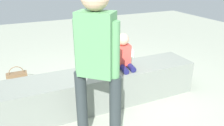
% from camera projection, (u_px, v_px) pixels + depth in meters
% --- Properties ---
extents(ground_plane, '(12.00, 12.00, 0.00)m').
position_uv_depth(ground_plane, '(103.00, 102.00, 3.16)').
color(ground_plane, '#9FA694').
extents(concrete_ledge, '(2.67, 0.54, 0.48)m').
position_uv_depth(concrete_ledge, '(103.00, 87.00, 3.07)').
color(concrete_ledge, gray).
rests_on(concrete_ledge, ground_plane).
extents(child_seated, '(0.28, 0.33, 0.48)m').
position_uv_depth(child_seated, '(123.00, 53.00, 3.01)').
color(child_seated, navy).
rests_on(child_seated, concrete_ledge).
extents(adult_standing, '(0.39, 0.37, 1.65)m').
position_uv_depth(adult_standing, '(97.00, 55.00, 2.08)').
color(adult_standing, '#2A3234').
rests_on(adult_standing, ground_plane).
extents(cake_plate, '(0.22, 0.22, 0.07)m').
position_uv_depth(cake_plate, '(105.00, 72.00, 2.90)').
color(cake_plate, '#E0594C').
rests_on(cake_plate, concrete_ledge).
extents(gift_bag, '(0.21, 0.12, 0.30)m').
position_uv_depth(gift_bag, '(99.00, 73.00, 3.74)').
color(gift_bag, gold).
rests_on(gift_bag, ground_plane).
extents(railing_post, '(0.36, 0.36, 1.03)m').
position_uv_depth(railing_post, '(90.00, 40.00, 4.70)').
color(railing_post, black).
rests_on(railing_post, ground_plane).
extents(water_bottle_near_gift, '(0.07, 0.07, 0.22)m').
position_uv_depth(water_bottle_near_gift, '(132.00, 55.00, 4.67)').
color(water_bottle_near_gift, silver).
rests_on(water_bottle_near_gift, ground_plane).
extents(water_bottle_far_side, '(0.06, 0.06, 0.23)m').
position_uv_depth(water_bottle_far_side, '(132.00, 64.00, 4.20)').
color(water_bottle_far_side, silver).
rests_on(water_bottle_far_side, ground_plane).
extents(party_cup_red, '(0.08, 0.08, 0.12)m').
position_uv_depth(party_cup_red, '(115.00, 63.00, 4.36)').
color(party_cup_red, red).
rests_on(party_cup_red, ground_plane).
extents(cake_box_white, '(0.37, 0.40, 0.12)m').
position_uv_depth(cake_box_white, '(37.00, 89.00, 3.38)').
color(cake_box_white, white).
rests_on(cake_box_white, ground_plane).
extents(handbag_black_leather, '(0.31, 0.13, 0.33)m').
position_uv_depth(handbag_black_leather, '(149.00, 70.00, 3.88)').
color(handbag_black_leather, black).
rests_on(handbag_black_leather, ground_plane).
extents(handbag_brown_canvas, '(0.31, 0.14, 0.33)m').
position_uv_depth(handbag_brown_canvas, '(17.00, 79.00, 3.60)').
color(handbag_brown_canvas, brown).
rests_on(handbag_brown_canvas, ground_plane).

